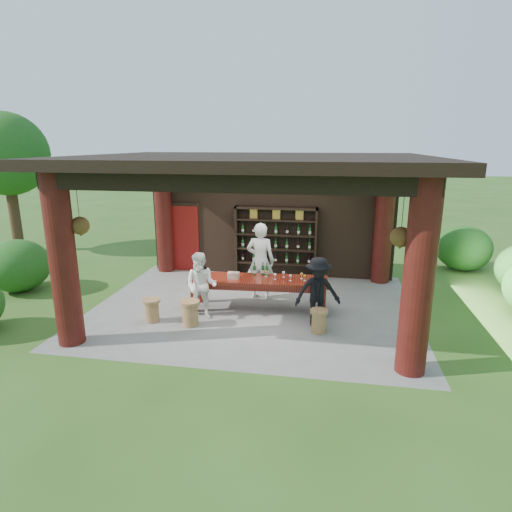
% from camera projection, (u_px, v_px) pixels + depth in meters
% --- Properties ---
extents(ground, '(90.00, 90.00, 0.00)m').
position_uv_depth(ground, '(253.00, 307.00, 10.10)').
color(ground, '#2D5119').
rests_on(ground, ground).
extents(pavilion, '(7.50, 6.00, 3.60)m').
position_uv_depth(pavilion, '(256.00, 215.00, 9.97)').
color(pavilion, slate).
rests_on(pavilion, ground).
extents(wine_shelf, '(2.32, 0.35, 2.04)m').
position_uv_depth(wine_shelf, '(276.00, 242.00, 12.14)').
color(wine_shelf, black).
rests_on(wine_shelf, ground).
extents(tasting_table, '(3.21, 1.02, 0.75)m').
position_uv_depth(tasting_table, '(259.00, 283.00, 9.85)').
color(tasting_table, '#59120C').
rests_on(tasting_table, ground).
extents(stool_near_left, '(0.42, 0.42, 0.55)m').
position_uv_depth(stool_near_left, '(190.00, 312.00, 9.04)').
color(stool_near_left, olive).
rests_on(stool_near_left, ground).
extents(stool_near_right, '(0.37, 0.37, 0.49)m').
position_uv_depth(stool_near_right, '(319.00, 320.00, 8.71)').
color(stool_near_right, olive).
rests_on(stool_near_right, ground).
extents(stool_far_left, '(0.38, 0.38, 0.51)m').
position_uv_depth(stool_far_left, '(152.00, 310.00, 9.25)').
color(stool_far_left, olive).
rests_on(stool_far_left, ground).
extents(host, '(0.72, 0.50, 1.91)m').
position_uv_depth(host, '(260.00, 261.00, 10.50)').
color(host, silver).
rests_on(host, ground).
extents(guest_woman, '(0.72, 0.56, 1.48)m').
position_uv_depth(guest_woman, '(201.00, 286.00, 9.33)').
color(guest_woman, white).
rests_on(guest_woman, ground).
extents(guest_man, '(1.08, 0.80, 1.49)m').
position_uv_depth(guest_man, '(318.00, 292.00, 8.92)').
color(guest_man, black).
rests_on(guest_man, ground).
extents(table_bottles, '(0.38, 0.13, 0.31)m').
position_uv_depth(table_bottles, '(261.00, 269.00, 10.02)').
color(table_bottles, '#194C1E').
rests_on(table_bottles, tasting_table).
extents(table_glasses, '(0.97, 0.29, 0.15)m').
position_uv_depth(table_glasses, '(287.00, 276.00, 9.75)').
color(table_glasses, silver).
rests_on(table_glasses, tasting_table).
extents(napkin_basket, '(0.27, 0.20, 0.14)m').
position_uv_depth(napkin_basket, '(233.00, 275.00, 9.80)').
color(napkin_basket, '#BF6672').
rests_on(napkin_basket, tasting_table).
extents(shrubs, '(14.53, 8.05, 1.36)m').
position_uv_depth(shrubs, '(367.00, 282.00, 10.11)').
color(shrubs, '#194C14').
rests_on(shrubs, ground).
extents(trees, '(21.52, 9.96, 4.80)m').
position_uv_depth(trees, '(384.00, 161.00, 9.75)').
color(trees, '#3F2819').
rests_on(trees, ground).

